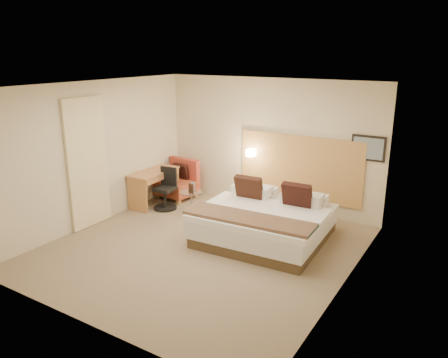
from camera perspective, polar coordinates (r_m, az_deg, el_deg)
The scene contains 20 objects.
floor at distance 7.50m, azimuth -2.92°, elevation -9.06°, with size 4.80×5.00×0.02m, color #7F6D56.
ceiling at distance 6.79m, azimuth -3.26°, elevation 12.13°, with size 4.80×5.00×0.02m, color white.
wall_back at distance 9.14m, azimuth 5.91°, elevation 4.58°, with size 4.80×0.02×2.70m, color beige.
wall_front at distance 5.27m, azimuth -18.83°, elevation -5.27°, with size 4.80×0.02×2.70m, color beige.
wall_left at distance 8.59m, azimuth -16.46°, elevation 3.21°, with size 0.02×5.00×2.70m, color beige.
wall_right at distance 6.04m, azimuth 16.10°, elevation -2.24°, with size 0.02×5.00×2.70m, color beige.
headboard_panel at distance 8.92m, azimuth 9.77°, elevation 1.49°, with size 2.60×0.04×1.30m, color tan.
art_frame at distance 8.43m, azimuth 18.32°, elevation 3.85°, with size 0.62×0.03×0.47m, color black.
art_canvas at distance 8.41m, azimuth 18.29°, elevation 3.82°, with size 0.54×0.01×0.39m, color slate.
lamp_arm at distance 9.26m, azimuth 3.68°, elevation 3.52°, with size 0.02×0.02×0.12m, color silver.
lamp_shade at distance 9.21m, azimuth 3.51°, elevation 3.45°, with size 0.15×0.15×0.15m, color #FEEDC6.
curtain at distance 8.42m, azimuth -17.40°, elevation 1.97°, with size 0.06×0.90×2.42m, color beige.
bottle_a at distance 8.77m, azimuth -4.13°, elevation -0.97°, with size 0.05×0.05×0.18m, color #8DC4DA.
bottle_b at distance 8.76m, azimuth -4.07°, elevation -0.99°, with size 0.05×0.05×0.18m, color #88ADD2.
menu_folder at distance 8.61m, azimuth -4.32°, elevation -1.26°, with size 0.12×0.05×0.20m, color #321D14.
bed at distance 7.75m, azimuth 5.44°, elevation -5.45°, with size 2.21×2.16×1.03m.
lounge_chair at distance 9.93m, azimuth -6.00°, elevation -0.45°, with size 0.88×0.79×0.86m.
side_table at distance 8.80m, azimuth -4.25°, elevation -3.09°, with size 0.59×0.59×0.51m.
desk at distance 9.48m, azimuth -9.05°, elevation 0.12°, with size 0.59×1.21×0.74m.
desk_chair at distance 9.25m, azimuth -7.60°, elevation -1.71°, with size 0.54×0.54×0.86m.
Camera 1 is at (3.87, -5.56, 3.22)m, focal length 35.00 mm.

